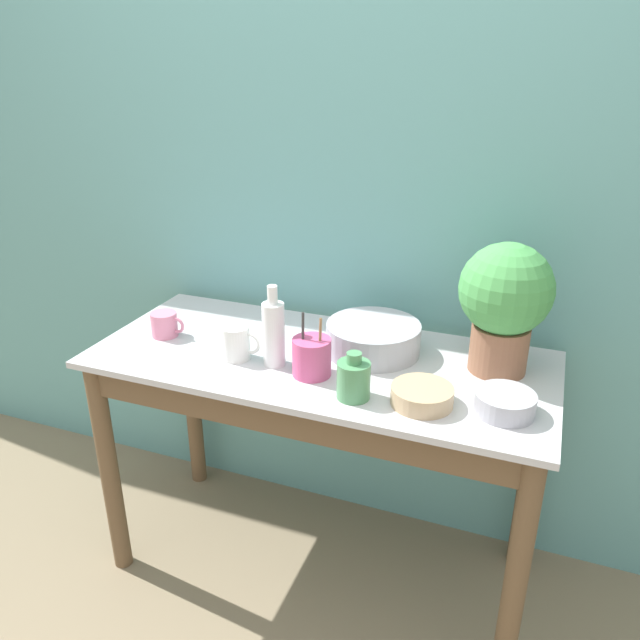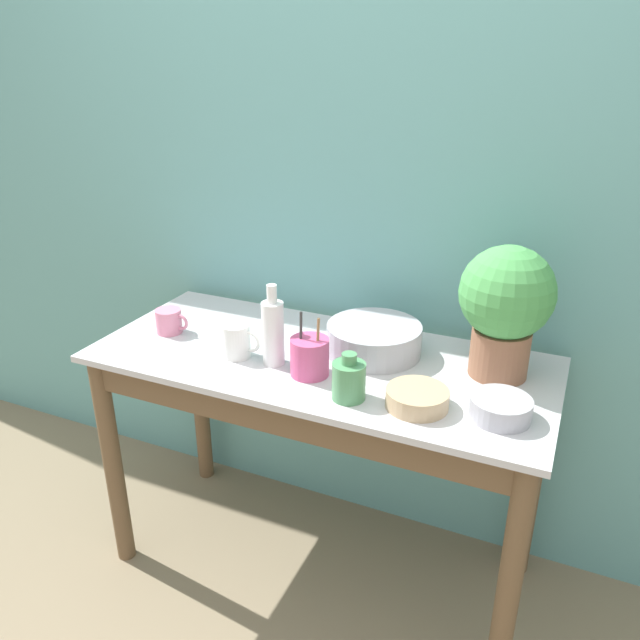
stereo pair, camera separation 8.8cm
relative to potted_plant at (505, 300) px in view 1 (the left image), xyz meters
The scene contains 12 objects.
ground_plane 1.20m from the potted_plant, 140.86° to the right, with size 12.00×12.00×0.00m, color #7F7056.
wall_back 0.59m from the potted_plant, 153.44° to the left, with size 6.00×0.05×2.40m.
counter_table 0.64m from the potted_plant, 165.33° to the right, with size 1.37×0.60×0.80m.
potted_plant is the anchor object (origin of this frame).
bowl_wash_large 0.40m from the potted_plant, behind, with size 0.28×0.28×0.09m.
bottle_tall 0.65m from the potted_plant, 162.05° to the right, with size 0.06×0.06×0.24m.
bottle_short 0.47m from the potted_plant, 138.59° to the right, with size 0.09×0.09×0.13m.
mug_pink 1.04m from the potted_plant, behind, with size 0.12×0.08×0.08m.
mug_white 0.77m from the potted_plant, 164.42° to the right, with size 0.12×0.08×0.10m.
bowl_small_tan 0.36m from the potted_plant, 121.09° to the right, with size 0.16×0.16×0.05m.
bowl_small_steel 0.30m from the potted_plant, 78.96° to the right, with size 0.15×0.15×0.05m.
utensil_cup 0.55m from the potted_plant, 155.85° to the right, with size 0.11×0.11×0.19m.
Camera 1 is at (0.60, -1.25, 1.64)m, focal length 35.00 mm.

